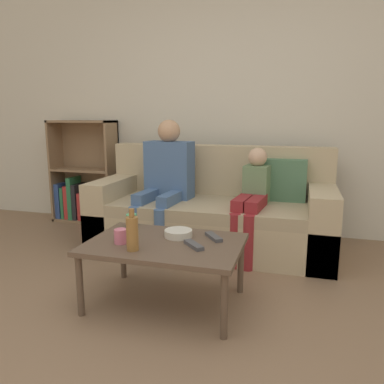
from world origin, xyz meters
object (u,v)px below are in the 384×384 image
cup_near (121,236)px  person_adult (166,174)px  coffee_table (165,248)px  snack_bowl (178,233)px  cup_far (132,220)px  person_child (252,197)px  couch (213,214)px  tv_remote_1 (214,237)px  tv_remote_0 (194,245)px  bookshelf (85,185)px  bottle (132,233)px

cup_near → person_adult: bearing=96.2°
coffee_table → snack_bowl: 0.14m
cup_near → cup_far: 0.35m
person_child → cup_far: 1.03m
couch → tv_remote_1: bearing=-76.8°
cup_far → tv_remote_0: cup_far is taller
coffee_table → person_child: person_child is taller
couch → tv_remote_0: couch is taller
person_adult → cup_near: size_ratio=12.87×
bookshelf → person_child: size_ratio=1.24×
coffee_table → bottle: size_ratio=3.83×
cup_far → bottle: 0.48m
tv_remote_1 → snack_bowl: bearing=150.5°
coffee_table → snack_bowl: size_ratio=5.29×
cup_far → tv_remote_1: (0.60, -0.10, -0.03)m
snack_bowl → cup_near: bearing=-144.1°
person_child → cup_far: (-0.73, -0.72, -0.06)m
coffee_table → bottle: bottle is taller
person_child → snack_bowl: person_child is taller
bookshelf → bottle: bearing=-51.5°
coffee_table → tv_remote_0: tv_remote_0 is taller
couch → coffee_table: bearing=-92.1°
bottle → tv_remote_0: bearing=25.4°
person_child → cup_far: person_child is taller
couch → person_adult: 0.55m
person_adult → snack_bowl: 1.03m
cup_near → tv_remote_0: 0.44m
couch → snack_bowl: size_ratio=11.75×
cup_far → snack_bowl: bearing=-18.1°
snack_bowl → person_child: bearing=67.5°
bookshelf → cup_far: (1.18, -1.32, 0.04)m
bookshelf → person_adult: bearing=-24.7°
couch → cup_far: bearing=-113.1°
snack_bowl → couch: bearing=90.4°
person_child → tv_remote_1: bearing=-92.4°
cup_far → bottle: size_ratio=0.37×
bookshelf → cup_far: bearing=-48.2°
coffee_table → snack_bowl: bearing=67.9°
coffee_table → person_adult: (-0.37, 1.03, 0.29)m
cup_far → tv_remote_0: bearing=-27.8°
cup_near → coffee_table: bearing=21.1°
couch → coffee_table: (-0.04, -1.11, 0.07)m
bookshelf → person_adult: size_ratio=0.99×
tv_remote_0 → bookshelf: bearing=93.4°
bookshelf → tv_remote_0: size_ratio=7.07×
coffee_table → tv_remote_1: bearing=28.4°
bookshelf → snack_bowl: bearing=-42.8°
cup_near → tv_remote_1: (0.51, 0.24, -0.03)m
coffee_table → tv_remote_0: (0.19, -0.03, 0.05)m
couch → cup_far: 0.96m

